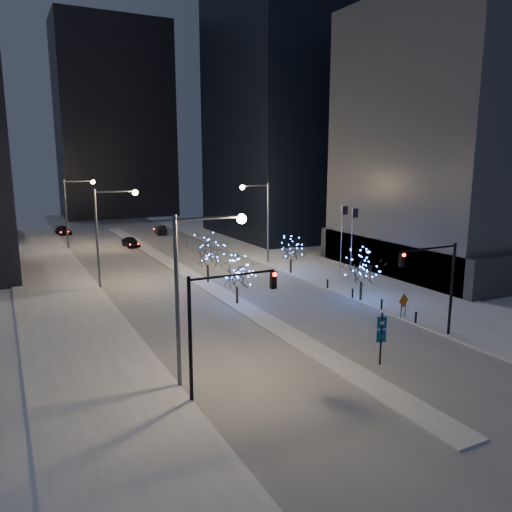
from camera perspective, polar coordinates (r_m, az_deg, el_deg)
ground at (r=32.71m, az=9.76°, el=-12.42°), size 160.00×160.00×0.00m
road at (r=62.93m, az=-9.68°, el=-0.91°), size 20.00×130.00×0.02m
median at (r=58.27m, az=-8.19°, el=-1.77°), size 2.00×80.00×0.15m
east_sidewalk at (r=56.51m, az=9.80°, el=-2.22°), size 10.00×90.00×0.15m
west_sidewalk at (r=45.86m, az=-20.77°, el=-5.95°), size 8.00×90.00×0.15m
midrise_block at (r=66.98m, az=24.74°, el=11.88°), size 30.00×22.00×30.00m
plinth at (r=67.85m, az=23.85°, el=0.87°), size 30.00×24.00×4.00m
horizon_block at (r=118.58m, az=-15.83°, el=14.62°), size 24.00×14.00×42.00m
street_lamp_w_near at (r=28.20m, az=-7.03°, el=-2.25°), size 4.40×0.56×10.00m
street_lamp_w_mid at (r=52.05m, az=-16.64°, el=3.52°), size 4.40×0.56×10.00m
street_lamp_w_far at (r=76.64m, az=-20.17°, el=5.62°), size 4.40×0.56×10.00m
street_lamp_east at (r=61.17m, az=0.63°, el=5.02°), size 3.90×0.56×10.00m
traffic_signal_west at (r=27.04m, az=-4.46°, el=-6.61°), size 5.26×0.43×7.00m
traffic_signal_east at (r=37.74m, az=20.02°, el=-2.13°), size 5.26×0.43×7.00m
flagpoles at (r=52.49m, az=10.35°, el=1.99°), size 1.35×2.60×8.00m
bollards at (r=45.91m, az=12.52°, el=-4.78°), size 0.16×12.16×0.90m
car_near at (r=76.24m, az=-14.10°, el=1.57°), size 2.13×4.48×1.48m
car_mid at (r=87.70m, az=-10.88°, el=2.94°), size 2.12×4.76×1.52m
car_far at (r=92.16m, az=-21.17°, el=2.72°), size 2.60×4.87×1.34m
holiday_tree_median_near at (r=44.33m, az=-2.20°, el=-1.83°), size 3.96×3.96×4.54m
holiday_tree_median_far at (r=52.15m, az=-5.57°, el=0.48°), size 4.97×4.97×4.92m
holiday_tree_plaza_near at (r=46.38m, az=11.99°, el=-1.31°), size 3.75×3.75×4.64m
holiday_tree_plaza_far at (r=56.41m, az=4.02°, el=0.74°), size 3.20×3.20×4.05m
wayfinding_sign at (r=32.80m, az=14.13°, el=-8.55°), size 0.61×0.27×3.46m
construction_sign at (r=42.58m, az=16.51°, el=-5.16°), size 1.21×0.28×2.02m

